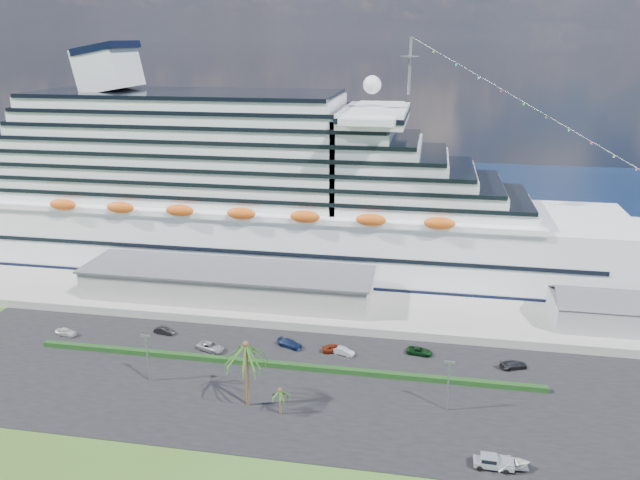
% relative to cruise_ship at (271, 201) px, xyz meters
% --- Properties ---
extents(ground, '(420.00, 420.00, 0.00)m').
position_rel_cruise_ship_xyz_m(ground, '(21.53, -64.00, -16.69)').
color(ground, '#38521B').
rests_on(ground, ground).
extents(asphalt_lot, '(140.00, 38.00, 0.12)m').
position_rel_cruise_ship_xyz_m(asphalt_lot, '(21.53, -53.00, -16.63)').
color(asphalt_lot, black).
rests_on(asphalt_lot, ground).
extents(wharf, '(240.00, 20.00, 1.80)m').
position_rel_cruise_ship_xyz_m(wharf, '(21.53, -24.00, -15.79)').
color(wharf, gray).
rests_on(wharf, ground).
extents(water, '(420.00, 160.00, 0.02)m').
position_rel_cruise_ship_xyz_m(water, '(21.53, 66.00, -16.68)').
color(water, black).
rests_on(water, ground).
extents(cruise_ship, '(191.00, 38.00, 54.00)m').
position_rel_cruise_ship_xyz_m(cruise_ship, '(0.00, 0.00, 0.00)').
color(cruise_ship, silver).
rests_on(cruise_ship, ground).
extents(terminal_building, '(61.00, 15.00, 6.30)m').
position_rel_cruise_ship_xyz_m(terminal_building, '(-3.47, -24.00, -11.68)').
color(terminal_building, gray).
rests_on(terminal_building, wharf).
extents(port_shed, '(24.00, 12.31, 7.37)m').
position_rel_cruise_ship_xyz_m(port_shed, '(73.53, -24.00, -12.30)').
color(port_shed, gray).
rests_on(port_shed, wharf).
extents(hedge, '(88.00, 1.10, 0.90)m').
position_rel_cruise_ship_xyz_m(hedge, '(13.53, -48.00, -16.12)').
color(hedge, black).
rests_on(hedge, asphalt_lot).
extents(lamp_post_left, '(1.60, 0.35, 8.27)m').
position_rel_cruise_ship_xyz_m(lamp_post_left, '(-6.47, -56.00, -11.35)').
color(lamp_post_left, gray).
rests_on(lamp_post_left, asphalt_lot).
extents(lamp_post_right, '(1.60, 0.35, 8.27)m').
position_rel_cruise_ship_xyz_m(lamp_post_right, '(41.53, -56.00, -11.35)').
color(lamp_post_right, gray).
rests_on(lamp_post_right, asphalt_lot).
extents(palm_tall, '(8.82, 8.82, 11.13)m').
position_rel_cruise_ship_xyz_m(palm_tall, '(11.53, -60.00, -7.49)').
color(palm_tall, '#47301E').
rests_on(palm_tall, ground).
extents(palm_short, '(3.53, 3.53, 4.56)m').
position_rel_cruise_ship_xyz_m(palm_short, '(17.03, -61.50, -13.03)').
color(palm_short, '#47301E').
rests_on(palm_short, ground).
extents(parked_car_0, '(4.37, 2.24, 1.42)m').
position_rel_cruise_ship_xyz_m(parked_car_0, '(-29.08, -43.50, -15.86)').
color(parked_car_0, silver).
rests_on(parked_car_0, asphalt_lot).
extents(parked_car_1, '(4.08, 1.95, 1.29)m').
position_rel_cruise_ship_xyz_m(parked_car_1, '(-11.02, -39.62, -15.93)').
color(parked_car_1, black).
rests_on(parked_car_1, asphalt_lot).
extents(parked_car_2, '(5.58, 3.75, 1.42)m').
position_rel_cruise_ship_xyz_m(parked_car_2, '(-0.14, -44.32, -15.86)').
color(parked_car_2, '#96979E').
rests_on(parked_car_2, asphalt_lot).
extents(parked_car_3, '(5.18, 3.62, 1.39)m').
position_rel_cruise_ship_xyz_m(parked_car_3, '(13.73, -40.56, -15.88)').
color(parked_car_3, '#132244').
rests_on(parked_car_3, asphalt_lot).
extents(parked_car_4, '(4.67, 2.94, 1.48)m').
position_rel_cruise_ship_xyz_m(parked_car_4, '(21.87, -40.96, -15.83)').
color(parked_car_4, maroon).
rests_on(parked_car_4, asphalt_lot).
extents(parked_car_5, '(4.16, 2.50, 1.29)m').
position_rel_cruise_ship_xyz_m(parked_car_5, '(23.66, -41.60, -15.93)').
color(parked_car_5, '#A8A9AF').
rests_on(parked_car_5, asphalt_lot).
extents(parked_car_6, '(4.79, 2.75, 1.26)m').
position_rel_cruise_ship_xyz_m(parked_car_6, '(36.98, -39.09, -15.95)').
color(parked_car_6, black).
rests_on(parked_car_6, asphalt_lot).
extents(parked_car_7, '(5.10, 3.67, 1.37)m').
position_rel_cruise_ship_xyz_m(parked_car_7, '(52.91, -41.21, -15.89)').
color(parked_car_7, black).
rests_on(parked_car_7, asphalt_lot).
extents(pickup_truck, '(5.21, 2.09, 1.82)m').
position_rel_cruise_ship_xyz_m(pickup_truck, '(47.30, -68.59, -15.57)').
color(pickup_truck, black).
rests_on(pickup_truck, asphalt_lot).
extents(boat_trailer, '(5.90, 4.03, 1.67)m').
position_rel_cruise_ship_xyz_m(boat_trailer, '(49.48, -68.40, -15.47)').
color(boat_trailer, gray).
rests_on(boat_trailer, asphalt_lot).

